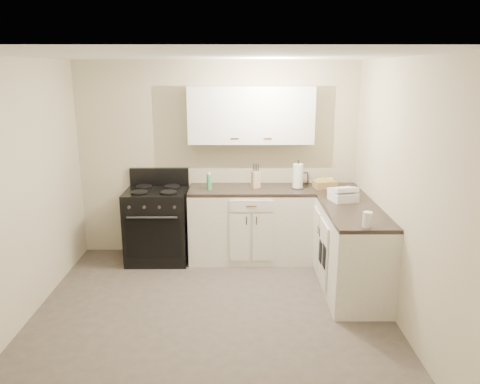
{
  "coord_description": "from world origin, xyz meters",
  "views": [
    {
      "loc": [
        0.26,
        -4.19,
        2.38
      ],
      "look_at": [
        0.28,
        0.85,
        1.06
      ],
      "focal_mm": 35.0,
      "sensor_mm": 36.0,
      "label": 1
    }
  ],
  "objects_px": {
    "countertop_grill": "(343,196)",
    "paper_towel": "(298,176)",
    "wicker_basket": "(325,184)",
    "stove": "(158,225)",
    "knife_block": "(256,179)"
  },
  "relations": [
    {
      "from": "countertop_grill",
      "to": "paper_towel",
      "type": "bearing_deg",
      "value": 110.83
    },
    {
      "from": "stove",
      "to": "countertop_grill",
      "type": "height_order",
      "value": "countertop_grill"
    },
    {
      "from": "knife_block",
      "to": "countertop_grill",
      "type": "distance_m",
      "value": 1.15
    },
    {
      "from": "wicker_basket",
      "to": "countertop_grill",
      "type": "xyz_separation_m",
      "value": [
        0.09,
        -0.6,
        0.0
      ]
    },
    {
      "from": "stove",
      "to": "wicker_basket",
      "type": "distance_m",
      "value": 2.19
    },
    {
      "from": "paper_towel",
      "to": "wicker_basket",
      "type": "xyz_separation_m",
      "value": [
        0.35,
        0.01,
        -0.11
      ]
    },
    {
      "from": "countertop_grill",
      "to": "stove",
      "type": "bearing_deg",
      "value": 149.95
    },
    {
      "from": "stove",
      "to": "wicker_basket",
      "type": "bearing_deg",
      "value": 1.26
    },
    {
      "from": "stove",
      "to": "wicker_basket",
      "type": "height_order",
      "value": "wicker_basket"
    },
    {
      "from": "knife_block",
      "to": "wicker_basket",
      "type": "relative_size",
      "value": 0.76
    },
    {
      "from": "wicker_basket",
      "to": "stove",
      "type": "bearing_deg",
      "value": -178.74
    },
    {
      "from": "wicker_basket",
      "to": "countertop_grill",
      "type": "distance_m",
      "value": 0.61
    },
    {
      "from": "stove",
      "to": "wicker_basket",
      "type": "xyz_separation_m",
      "value": [
        2.13,
        0.05,
        0.53
      ]
    },
    {
      "from": "stove",
      "to": "knife_block",
      "type": "bearing_deg",
      "value": 3.01
    },
    {
      "from": "knife_block",
      "to": "paper_towel",
      "type": "distance_m",
      "value": 0.53
    }
  ]
}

